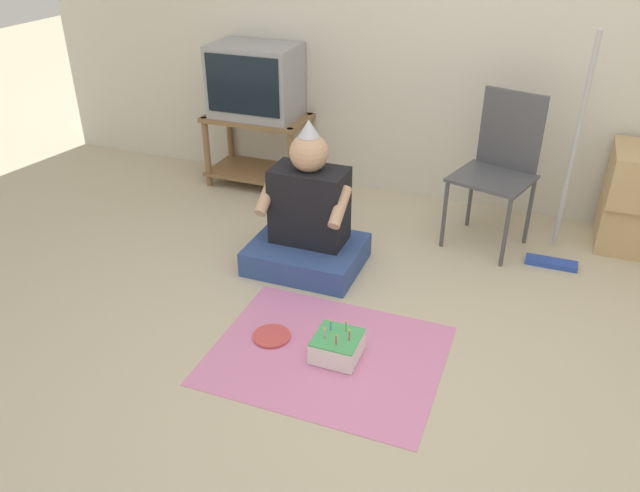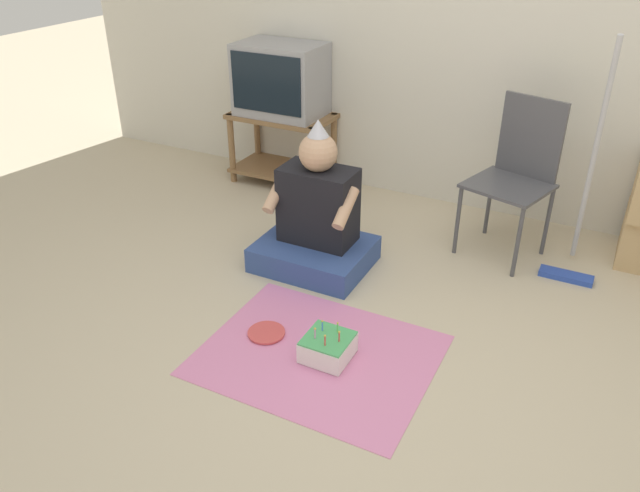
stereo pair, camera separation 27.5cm
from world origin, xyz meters
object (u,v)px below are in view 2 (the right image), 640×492
birthday_cake (328,347)px  paper_plate (266,333)px  tv (281,79)px  folding_chair (518,169)px  person_seated (316,222)px  dust_mop (581,211)px

birthday_cake → paper_plate: size_ratio=1.16×
tv → paper_plate: bearing=-62.6°
tv → folding_chair: size_ratio=0.65×
tv → person_seated: tv is taller
person_seated → birthday_cake: bearing=-59.1°
tv → paper_plate: (0.85, -1.63, -0.73)m
person_seated → paper_plate: size_ratio=4.67×
folding_chair → dust_mop: 0.41m
person_seated → birthday_cake: person_seated is taller
person_seated → dust_mop: bearing=22.7°
paper_plate → birthday_cake: bearing=-3.2°
folding_chair → birthday_cake: (-0.49, -1.38, -0.44)m
folding_chair → dust_mop: bearing=-18.4°
birthday_cake → paper_plate: (-0.33, 0.02, -0.05)m
tv → paper_plate: size_ratio=3.23×
folding_chair → dust_mop: dust_mop is taller
birthday_cake → dust_mop: bearing=55.7°
tv → person_seated: size_ratio=0.69×
tv → birthday_cake: size_ratio=2.80×
tv → folding_chair: tv is taller
tv → dust_mop: 2.11m
person_seated → paper_plate: person_seated is taller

